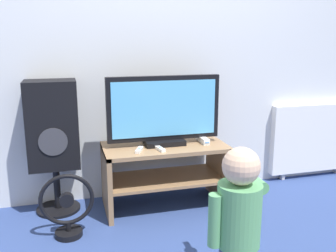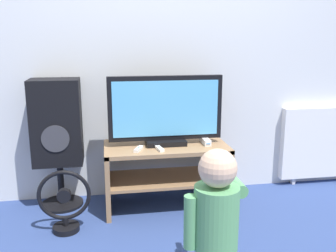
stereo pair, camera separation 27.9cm
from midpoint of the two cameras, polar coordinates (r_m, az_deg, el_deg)
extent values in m
plane|color=navy|center=(2.89, -2.06, -13.92)|extent=(16.00, 16.00, 0.00)
cube|color=silver|center=(3.12, -4.72, 12.82)|extent=(10.00, 0.06, 2.60)
cube|color=#93704C|center=(2.93, -3.23, -3.22)|extent=(0.96, 0.48, 0.03)
cube|color=#93704C|center=(3.01, -3.17, -8.03)|extent=(0.92, 0.44, 0.02)
cube|color=#93704C|center=(2.95, -12.06, -8.28)|extent=(0.04, 0.48, 0.51)
cube|color=#93704C|center=(3.13, 5.17, -6.76)|extent=(0.04, 0.48, 0.51)
cube|color=black|center=(2.94, -3.34, -2.44)|extent=(0.31, 0.20, 0.04)
cube|color=black|center=(2.88, -3.42, 2.72)|extent=(0.88, 0.05, 0.50)
cube|color=#59B2EA|center=(2.85, -3.30, 2.62)|extent=(0.81, 0.01, 0.43)
cube|color=white|center=(3.00, 2.64, -2.09)|extent=(0.05, 0.20, 0.04)
cube|color=#3F8CE5|center=(2.90, 3.26, -2.60)|extent=(0.03, 0.00, 0.01)
cube|color=white|center=(2.78, -7.29, -3.67)|extent=(0.08, 0.13, 0.02)
cylinder|color=#337FD8|center=(2.77, -7.30, -3.41)|extent=(0.01, 0.01, 0.00)
cube|color=white|center=(2.79, -4.11, -3.53)|extent=(0.06, 0.13, 0.02)
cylinder|color=#337FD8|center=(2.79, -4.11, -3.27)|extent=(0.01, 0.01, 0.00)
cylinder|color=#599E66|center=(1.84, 6.40, -13.39)|extent=(0.21, 0.21, 0.31)
sphere|color=beige|center=(1.74, 6.60, -6.17)|extent=(0.18, 0.18, 0.18)
cylinder|color=#599E66|center=(1.81, 2.66, -14.28)|extent=(0.07, 0.07, 0.26)
cylinder|color=#599E66|center=(1.95, 8.43, -8.12)|extent=(0.07, 0.26, 0.07)
sphere|color=beige|center=(2.06, 6.96, -6.86)|extent=(0.08, 0.08, 0.08)
cube|color=white|center=(2.09, 6.54, -6.51)|extent=(0.03, 0.13, 0.02)
cylinder|color=black|center=(3.18, -18.83, -11.86)|extent=(0.34, 0.34, 0.02)
cylinder|color=black|center=(3.11, -19.06, -9.01)|extent=(0.05, 0.05, 0.36)
cube|color=black|center=(2.96, -19.80, 0.19)|extent=(0.37, 0.26, 0.66)
cylinder|color=#38383D|center=(2.86, -19.83, -2.35)|extent=(0.20, 0.01, 0.20)
cylinder|color=black|center=(2.78, -17.78, -15.36)|extent=(0.18, 0.18, 0.04)
cylinder|color=black|center=(2.76, -17.86, -14.46)|extent=(0.04, 0.04, 0.06)
torus|color=black|center=(2.67, -18.16, -10.69)|extent=(0.36, 0.03, 0.36)
cylinder|color=black|center=(2.67, -18.16, -10.69)|extent=(0.09, 0.05, 0.09)
cube|color=white|center=(3.80, 19.35, -1.75)|extent=(0.89, 0.08, 0.65)
cube|color=silver|center=(3.74, 14.98, -7.42)|extent=(0.03, 0.05, 0.06)
camera|label=1|loc=(0.14, -92.86, -0.67)|focal=40.00mm
camera|label=2|loc=(0.14, 87.14, 0.67)|focal=40.00mm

